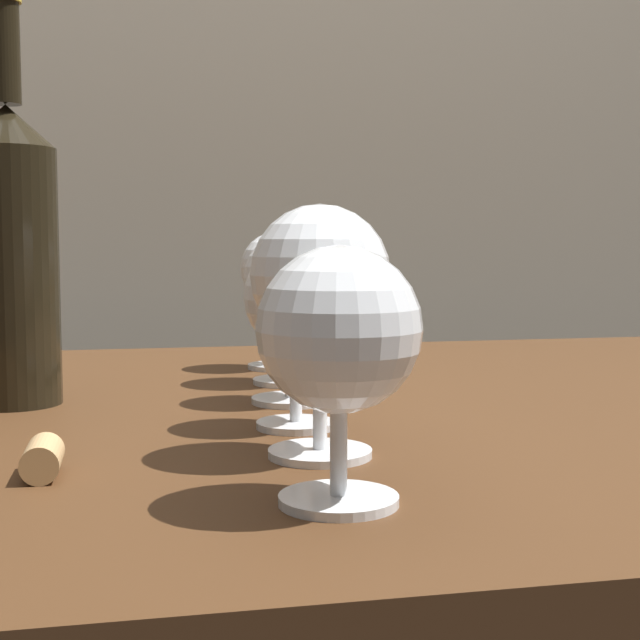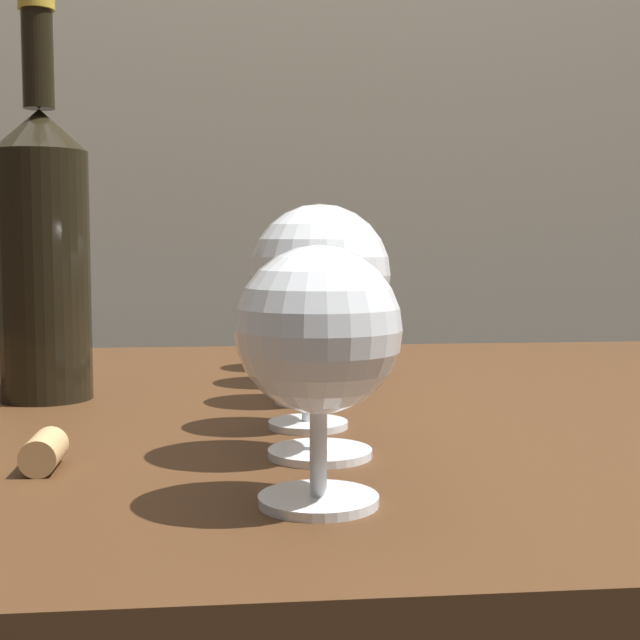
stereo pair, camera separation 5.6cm
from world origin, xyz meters
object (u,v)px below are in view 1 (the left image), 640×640
wine_glass_cabernet (276,272)px  wine_bottle (10,248)px  wine_glass_port (296,305)px  cork (43,458)px  wine_glass_white (291,300)px  wine_glass_rose (339,333)px  wine_glass_merlot (286,282)px  wine_glass_amber (320,280)px

wine_glass_cabernet → wine_bottle: size_ratio=0.43×
wine_glass_port → cork: bearing=-147.9°
wine_glass_port → wine_glass_cabernet: 0.31m
wine_glass_cabernet → cork: bearing=-116.0°
wine_glass_white → wine_glass_cabernet: bearing=84.5°
wine_glass_rose → wine_glass_merlot: (0.04, 0.40, 0.01)m
wine_glass_rose → wine_glass_merlot: size_ratio=0.94×
wine_glass_white → wine_glass_port: bearing=-97.8°
wine_glass_rose → wine_glass_port: 0.19m
wine_bottle → cork: bearing=-79.3°
wine_glass_rose → wine_glass_merlot: 0.40m
wine_glass_merlot → cork: bearing=-122.2°
wine_glass_cabernet → wine_glass_white: bearing=-95.5°
wine_glass_amber → cork: bearing=-174.6°
wine_glass_amber → wine_glass_cabernet: (0.03, 0.40, -0.01)m
wine_glass_white → wine_glass_cabernet: wine_glass_cabernet is taller
wine_glass_white → cork: size_ratio=3.09×
wine_glass_amber → wine_glass_merlot: wine_glass_amber is taller
wine_glass_amber → wine_bottle: bearing=132.7°
wine_glass_rose → wine_bottle: size_ratio=0.39×
wine_bottle → wine_glass_rose: bearing=-58.9°
wine_bottle → wine_glass_amber: bearing=-47.3°
wine_glass_amber → cork: wine_glass_amber is taller
wine_glass_rose → cork: bearing=150.6°
wine_glass_merlot → wine_bottle: (-0.24, -0.06, 0.03)m
wine_glass_port → wine_glass_merlot: (0.03, 0.20, 0.01)m
wine_glass_merlot → cork: size_ratio=3.39×
wine_glass_amber → wine_glass_port: wine_glass_amber is taller
wine_bottle → wine_glass_white: bearing=-10.8°
wine_glass_amber → wine_bottle: size_ratio=0.47×
wine_glass_rose → cork: wine_glass_rose is taller
wine_glass_rose → wine_glass_merlot: wine_glass_merlot is taller
wine_glass_rose → wine_glass_cabernet: bearing=84.8°
wine_glass_white → cork: wine_glass_white is taller
wine_glass_rose → wine_glass_port: wine_glass_rose is taller
wine_glass_amber → wine_glass_port: bearing=89.7°
wine_glass_amber → wine_glass_white: size_ratio=1.22×
wine_glass_rose → wine_glass_port: (0.01, 0.19, 0.00)m
wine_glass_cabernet → wine_bottle: wine_bottle is taller
wine_glass_rose → wine_bottle: bearing=121.1°
wine_glass_white → wine_glass_cabernet: 0.21m
cork → wine_bottle: bearing=100.7°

